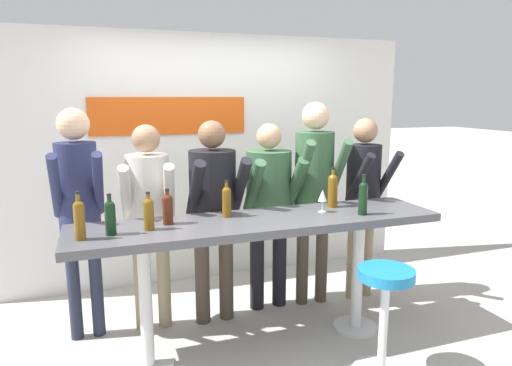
# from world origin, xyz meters

# --- Properties ---
(ground_plane) EXTENTS (40.00, 40.00, 0.00)m
(ground_plane) POSITION_xyz_m (0.00, 0.00, 0.00)
(ground_plane) COLOR #B2ADA3
(back_wall) EXTENTS (4.31, 0.12, 2.51)m
(back_wall) POSITION_xyz_m (-0.00, 1.54, 1.26)
(back_wall) COLOR silver
(back_wall) RESTS_ON ground_plane
(tasting_table) EXTENTS (2.71, 0.62, 1.01)m
(tasting_table) POSITION_xyz_m (0.00, 0.00, 0.87)
(tasting_table) COLOR #4C4C51
(tasting_table) RESTS_ON ground_plane
(bar_stool) EXTENTS (0.39, 0.39, 0.77)m
(bar_stool) POSITION_xyz_m (0.67, -0.62, 0.51)
(bar_stool) COLOR silver
(bar_stool) RESTS_ON ground_plane
(person_far_left) EXTENTS (0.37, 0.52, 1.81)m
(person_far_left) POSITION_xyz_m (-1.25, 0.58, 1.15)
(person_far_left) COLOR #23283D
(person_far_left) RESTS_ON ground_plane
(person_left) EXTENTS (0.44, 0.55, 1.68)m
(person_left) POSITION_xyz_m (-0.73, 0.57, 1.05)
(person_left) COLOR gray
(person_left) RESTS_ON ground_plane
(person_center_left) EXTENTS (0.47, 0.56, 1.71)m
(person_center_left) POSITION_xyz_m (-0.22, 0.52, 1.05)
(person_center_left) COLOR #473D33
(person_center_left) RESTS_ON ground_plane
(person_center) EXTENTS (0.47, 0.55, 1.67)m
(person_center) POSITION_xyz_m (0.30, 0.61, 1.02)
(person_center) COLOR black
(person_center) RESTS_ON ground_plane
(person_center_right) EXTENTS (0.44, 0.58, 1.85)m
(person_center_right) POSITION_xyz_m (0.71, 0.56, 1.16)
(person_center_right) COLOR #473D33
(person_center_right) RESTS_ON ground_plane
(person_right) EXTENTS (0.38, 0.51, 1.70)m
(person_right) POSITION_xyz_m (1.20, 0.53, 1.07)
(person_right) COLOR gray
(person_right) RESTS_ON ground_plane
(wine_bottle_0) EXTENTS (0.08, 0.08, 0.32)m
(wine_bottle_0) POSITION_xyz_m (0.67, 0.15, 1.16)
(wine_bottle_0) COLOR brown
(wine_bottle_0) RESTS_ON tasting_table
(wine_bottle_1) EXTENTS (0.07, 0.07, 0.27)m
(wine_bottle_1) POSITION_xyz_m (-1.04, -0.05, 1.14)
(wine_bottle_1) COLOR black
(wine_bottle_1) RESTS_ON tasting_table
(wine_bottle_2) EXTENTS (0.07, 0.07, 0.31)m
(wine_bottle_2) POSITION_xyz_m (0.77, -0.14, 1.15)
(wine_bottle_2) COLOR black
(wine_bottle_2) RESTS_ON tasting_table
(wine_bottle_3) EXTENTS (0.07, 0.07, 0.28)m
(wine_bottle_3) POSITION_xyz_m (-0.21, 0.14, 1.14)
(wine_bottle_3) COLOR brown
(wine_bottle_3) RESTS_ON tasting_table
(wine_bottle_4) EXTENTS (0.07, 0.07, 0.26)m
(wine_bottle_4) POSITION_xyz_m (-0.80, -0.02, 1.14)
(wine_bottle_4) COLOR brown
(wine_bottle_4) RESTS_ON tasting_table
(wine_bottle_5) EXTENTS (0.07, 0.07, 0.31)m
(wine_bottle_5) POSITION_xyz_m (-1.22, -0.09, 1.15)
(wine_bottle_5) COLOR brown
(wine_bottle_5) RESTS_ON tasting_table
(wine_bottle_6) EXTENTS (0.07, 0.07, 0.25)m
(wine_bottle_6) POSITION_xyz_m (-0.66, 0.08, 1.13)
(wine_bottle_6) COLOR #4C1E0F
(wine_bottle_6) RESTS_ON tasting_table
(wine_glass_0) EXTENTS (0.07, 0.07, 0.18)m
(wine_glass_0) POSITION_xyz_m (0.52, 0.03, 1.14)
(wine_glass_0) COLOR silver
(wine_glass_0) RESTS_ON tasting_table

